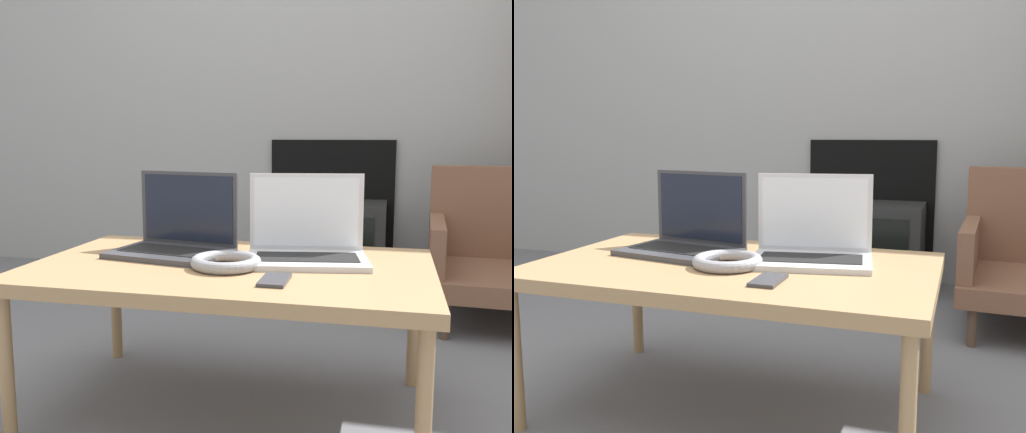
{
  "view_description": "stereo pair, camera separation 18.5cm",
  "coord_description": "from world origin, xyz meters",
  "views": [
    {
      "loc": [
        0.42,
        -1.29,
        0.78
      ],
      "look_at": [
        0.0,
        0.5,
        0.52
      ],
      "focal_mm": 40.0,
      "sensor_mm": 36.0,
      "label": 1
    },
    {
      "loc": [
        0.6,
        -1.23,
        0.78
      ],
      "look_at": [
        0.0,
        0.5,
        0.52
      ],
      "focal_mm": 40.0,
      "sensor_mm": 36.0,
      "label": 2
    }
  ],
  "objects": [
    {
      "name": "laptop_right",
      "position": [
        0.2,
        0.3,
        0.48
      ],
      "size": [
        0.37,
        0.28,
        0.24
      ],
      "rotation": [
        0.0,
        0.0,
        0.17
      ],
      "color": "silver",
      "rests_on": "table"
    },
    {
      "name": "wall_back",
      "position": [
        0.0,
        1.89,
        1.29
      ],
      "size": [
        7.0,
        0.08,
        2.6
      ],
      "color": "#999999",
      "rests_on": "ground_plane"
    },
    {
      "name": "laptop_left",
      "position": [
        -0.2,
        0.3,
        0.48
      ],
      "size": [
        0.37,
        0.28,
        0.24
      ],
      "rotation": [
        0.0,
        0.0,
        -0.17
      ],
      "color": "#38383D",
      "rests_on": "table"
    },
    {
      "name": "headphones",
      "position": [
        0.0,
        0.15,
        0.45
      ],
      "size": [
        0.19,
        0.19,
        0.03
      ],
      "color": "gray",
      "rests_on": "table"
    },
    {
      "name": "phone",
      "position": [
        0.16,
        0.03,
        0.43
      ],
      "size": [
        0.07,
        0.12,
        0.01
      ],
      "color": "#333338",
      "rests_on": "table"
    },
    {
      "name": "tv",
      "position": [
        0.11,
        1.65,
        0.22
      ],
      "size": [
        0.59,
        0.38,
        0.44
      ],
      "color": "black",
      "rests_on": "ground_plane"
    },
    {
      "name": "table",
      "position": [
        0.0,
        0.2,
        0.4
      ],
      "size": [
        1.09,
        0.67,
        0.43
      ],
      "color": "#9E7A51",
      "rests_on": "ground_plane"
    }
  ]
}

